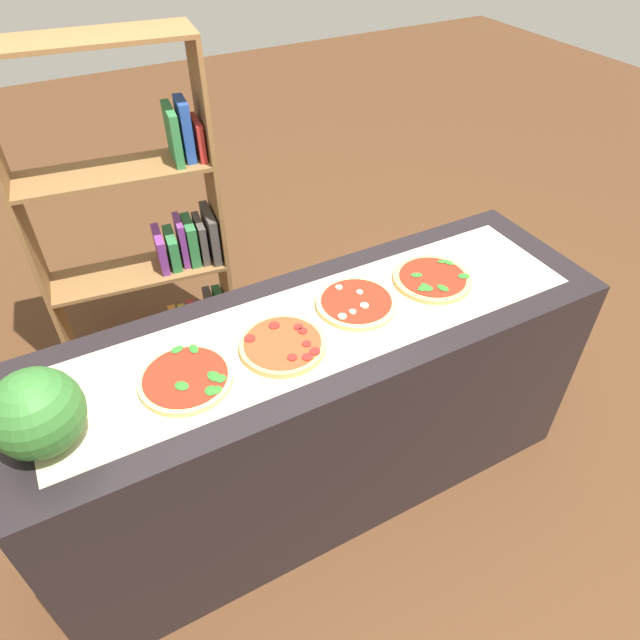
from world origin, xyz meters
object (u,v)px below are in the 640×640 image
at_px(pizza_mushroom_2, 356,303).
at_px(bookshelf, 156,241).
at_px(pizza_spinach_0, 186,379).
at_px(pizza_pepperoni_1, 283,345).
at_px(pizza_spinach_3, 432,279).
at_px(watermelon, 37,413).

distance_m(pizza_mushroom_2, bookshelf, 1.18).
height_order(pizza_spinach_0, pizza_pepperoni_1, pizza_pepperoni_1).
relative_size(pizza_mushroom_2, pizza_spinach_3, 0.99).
relative_size(pizza_pepperoni_1, pizza_spinach_3, 0.97).
distance_m(pizza_mushroom_2, watermelon, 1.03).
height_order(watermelon, bookshelf, bookshelf).
relative_size(pizza_mushroom_2, watermelon, 1.17).
distance_m(pizza_spinach_0, bookshelf, 1.17).
bearing_deg(bookshelf, pizza_spinach_0, -99.29).
bearing_deg(pizza_spinach_0, pizza_spinach_3, 3.41).
distance_m(pizza_spinach_0, pizza_mushroom_2, 0.63).
bearing_deg(watermelon, pizza_pepperoni_1, 2.91).
relative_size(pizza_spinach_3, watermelon, 1.18).
relative_size(watermelon, bookshelf, 0.15).
distance_m(pizza_pepperoni_1, bookshelf, 1.17).
xyz_separation_m(pizza_mushroom_2, bookshelf, (-0.44, 1.07, -0.23)).
xyz_separation_m(watermelon, bookshelf, (0.57, 1.18, -0.33)).
bearing_deg(pizza_mushroom_2, pizza_spinach_3, -2.20).
relative_size(pizza_pepperoni_1, watermelon, 1.15).
xyz_separation_m(pizza_spinach_0, pizza_pepperoni_1, (0.31, -0.00, 0.00)).
height_order(pizza_spinach_0, pizza_spinach_3, pizza_spinach_0).
xyz_separation_m(pizza_mushroom_2, watermelon, (-1.02, -0.11, 0.11)).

